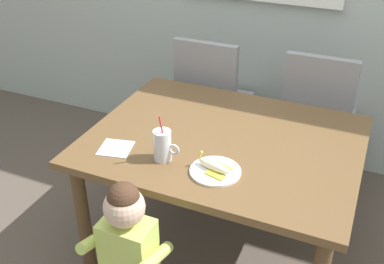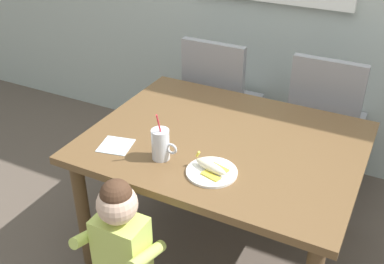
# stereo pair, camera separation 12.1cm
# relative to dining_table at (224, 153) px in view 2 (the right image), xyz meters

# --- Properties ---
(ground_plane) EXTENTS (24.00, 24.00, 0.00)m
(ground_plane) POSITION_rel_dining_table_xyz_m (0.00, 0.00, -0.63)
(ground_plane) COLOR brown
(dining_table) EXTENTS (1.34, 1.05, 0.71)m
(dining_table) POSITION_rel_dining_table_xyz_m (0.00, 0.00, 0.00)
(dining_table) COLOR brown
(dining_table) RESTS_ON ground
(dining_chair_left) EXTENTS (0.44, 0.45, 0.96)m
(dining_chair_left) POSITION_rel_dining_table_xyz_m (-0.35, 0.73, -0.08)
(dining_chair_left) COLOR gray
(dining_chair_left) RESTS_ON ground
(dining_chair_right) EXTENTS (0.44, 0.45, 0.96)m
(dining_chair_right) POSITION_rel_dining_table_xyz_m (0.35, 0.78, -0.08)
(dining_chair_right) COLOR gray
(dining_chair_right) RESTS_ON ground
(toddler_standing) EXTENTS (0.33, 0.24, 0.84)m
(toddler_standing) POSITION_rel_dining_table_xyz_m (-0.18, -0.67, -0.10)
(toddler_standing) COLOR #3F4760
(toddler_standing) RESTS_ON ground
(milk_cup) EXTENTS (0.13, 0.08, 0.25)m
(milk_cup) POSITION_rel_dining_table_xyz_m (-0.20, -0.29, 0.15)
(milk_cup) COLOR silver
(milk_cup) RESTS_ON dining_table
(snack_plate) EXTENTS (0.23, 0.23, 0.01)m
(snack_plate) POSITION_rel_dining_table_xyz_m (0.06, -0.29, 0.09)
(snack_plate) COLOR white
(snack_plate) RESTS_ON dining_table
(peeled_banana) EXTENTS (0.18, 0.13, 0.07)m
(peeled_banana) POSITION_rel_dining_table_xyz_m (0.06, -0.29, 0.12)
(peeled_banana) COLOR #F4EAC6
(peeled_banana) RESTS_ON snack_plate
(paper_napkin) EXTENTS (0.18, 0.18, 0.00)m
(paper_napkin) POSITION_rel_dining_table_xyz_m (-0.45, -0.30, 0.09)
(paper_napkin) COLOR silver
(paper_napkin) RESTS_ON dining_table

